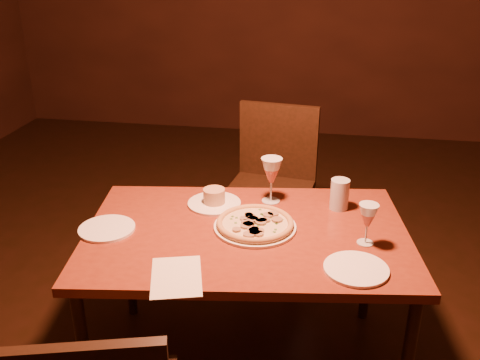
# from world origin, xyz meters

# --- Properties ---
(dining_table) EXTENTS (1.36, 0.98, 0.68)m
(dining_table) POSITION_xyz_m (-0.21, 0.25, 0.62)
(dining_table) COLOR maroon
(dining_table) RESTS_ON floor
(chair_far) EXTENTS (0.50, 0.50, 0.91)m
(chair_far) POSITION_xyz_m (-0.21, 1.11, 0.52)
(chair_far) COLOR black
(chair_far) RESTS_ON floor
(pizza_plate) EXTENTS (0.33, 0.33, 0.04)m
(pizza_plate) POSITION_xyz_m (-0.18, 0.28, 0.69)
(pizza_plate) COLOR white
(pizza_plate) RESTS_ON dining_table
(ramekin_saucer) EXTENTS (0.23, 0.23, 0.07)m
(ramekin_saucer) POSITION_xyz_m (-0.39, 0.46, 0.70)
(ramekin_saucer) COLOR white
(ramekin_saucer) RESTS_ON dining_table
(wine_glass_far) EXTENTS (0.09, 0.09, 0.20)m
(wine_glass_far) POSITION_xyz_m (-0.15, 0.53, 0.78)
(wine_glass_far) COLOR #A55044
(wine_glass_far) RESTS_ON dining_table
(wine_glass_right) EXTENTS (0.07, 0.07, 0.16)m
(wine_glass_right) POSITION_xyz_m (0.24, 0.23, 0.76)
(wine_glass_right) COLOR #A55044
(wine_glass_right) RESTS_ON dining_table
(water_tumbler) EXTENTS (0.08, 0.08, 0.13)m
(water_tumbler) POSITION_xyz_m (0.14, 0.51, 0.74)
(water_tumbler) COLOR #B3BEC4
(water_tumbler) RESTS_ON dining_table
(side_plate_left) EXTENTS (0.22, 0.22, 0.01)m
(side_plate_left) POSITION_xyz_m (-0.76, 0.17, 0.68)
(side_plate_left) COLOR white
(side_plate_left) RESTS_ON dining_table
(side_plate_near) EXTENTS (0.22, 0.22, 0.01)m
(side_plate_near) POSITION_xyz_m (0.20, 0.04, 0.68)
(side_plate_near) COLOR white
(side_plate_near) RESTS_ON dining_table
(menu_card) EXTENTS (0.23, 0.28, 0.00)m
(menu_card) POSITION_xyz_m (-0.40, -0.10, 0.68)
(menu_card) COLOR silver
(menu_card) RESTS_ON dining_table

